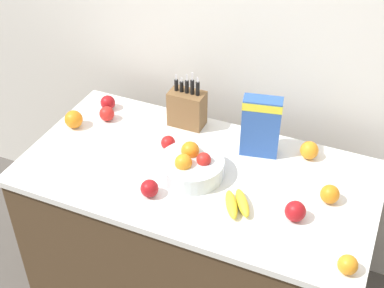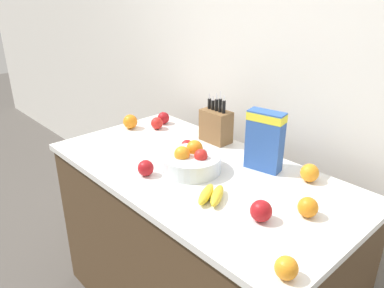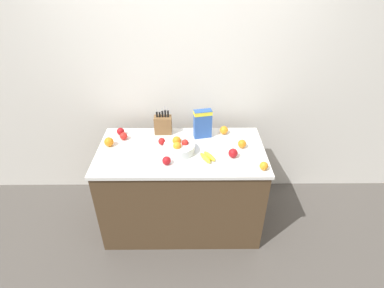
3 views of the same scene
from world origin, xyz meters
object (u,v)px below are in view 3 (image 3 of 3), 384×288
at_px(apple_rightmost, 121,131).
at_px(orange_front_right, 224,130).
at_px(apple_near_bananas, 124,136).
at_px(orange_by_cereal, 264,166).
at_px(fruit_bowl, 179,147).
at_px(knife_block, 163,125).
at_px(cereal_box, 203,123).
at_px(banana_bunch, 207,157).
at_px(apple_leftmost, 233,153).
at_px(apple_front, 162,141).
at_px(orange_front_center, 109,142).
at_px(orange_near_bowl, 242,144).
at_px(apple_rear, 167,161).

xyz_separation_m(apple_rightmost, orange_front_right, (1.00, 0.01, 0.00)).
relative_size(apple_near_bananas, orange_by_cereal, 1.01).
relative_size(fruit_bowl, orange_by_cereal, 3.89).
distance_m(knife_block, cereal_box, 0.39).
xyz_separation_m(banana_bunch, apple_leftmost, (0.22, 0.03, 0.02)).
xyz_separation_m(knife_block, apple_rightmost, (-0.41, -0.04, -0.05)).
xyz_separation_m(apple_front, orange_front_center, (-0.48, -0.02, 0.01)).
height_order(cereal_box, fruit_bowl, cereal_box).
relative_size(apple_rightmost, orange_front_center, 0.86).
xyz_separation_m(fruit_bowl, apple_rightmost, (-0.57, 0.29, -0.01)).
bearing_deg(orange_front_right, banana_bunch, -113.30).
bearing_deg(orange_near_bowl, fruit_bowl, -173.49).
height_order(fruit_bowl, apple_front, fruit_bowl).
bearing_deg(apple_leftmost, orange_near_bowl, 56.28).
bearing_deg(apple_leftmost, orange_by_cereal, -37.65).
distance_m(knife_block, apple_rightmost, 0.41).
distance_m(banana_bunch, apple_front, 0.47).
xyz_separation_m(apple_front, orange_near_bowl, (0.73, -0.06, 0.01)).
bearing_deg(fruit_bowl, apple_near_bananas, 158.43).
xyz_separation_m(cereal_box, banana_bunch, (0.03, -0.37, -0.13)).
distance_m(banana_bunch, apple_rear, 0.35).
bearing_deg(apple_near_bananas, knife_block, 18.33).
bearing_deg(knife_block, apple_rear, -82.91).
distance_m(apple_rear, orange_front_right, 0.72).
height_order(fruit_bowl, orange_by_cereal, fruit_bowl).
height_order(apple_near_bananas, orange_near_bowl, orange_near_bowl).
relative_size(apple_rightmost, orange_near_bowl, 0.95).
bearing_deg(apple_leftmost, knife_block, 146.58).
bearing_deg(orange_near_bowl, apple_leftmost, -123.72).
height_order(cereal_box, orange_front_center, cereal_box).
relative_size(apple_rightmost, apple_rear, 1.00).
xyz_separation_m(apple_front, apple_rear, (0.06, -0.31, 0.00)).
xyz_separation_m(orange_front_right, orange_near_bowl, (0.14, -0.24, -0.00)).
bearing_deg(apple_leftmost, apple_rear, -169.94).
height_order(cereal_box, banana_bunch, cereal_box).
bearing_deg(apple_near_bananas, orange_front_right, 5.83).
height_order(apple_front, apple_rightmost, apple_rightmost).
bearing_deg(orange_front_right, apple_rightmost, -179.31).
bearing_deg(banana_bunch, apple_front, 149.99).
relative_size(banana_bunch, orange_by_cereal, 2.59).
height_order(apple_rear, orange_near_bowl, orange_near_bowl).
relative_size(fruit_bowl, banana_bunch, 1.50).
distance_m(apple_front, orange_front_center, 0.48).
height_order(fruit_bowl, apple_rightmost, fruit_bowl).
distance_m(apple_near_bananas, orange_near_bowl, 1.10).
bearing_deg(knife_block, orange_front_right, -2.29).
bearing_deg(orange_by_cereal, orange_near_bowl, 111.64).
distance_m(apple_rightmost, orange_front_right, 1.00).
relative_size(fruit_bowl, orange_near_bowl, 3.60).
distance_m(apple_leftmost, orange_front_right, 0.39).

